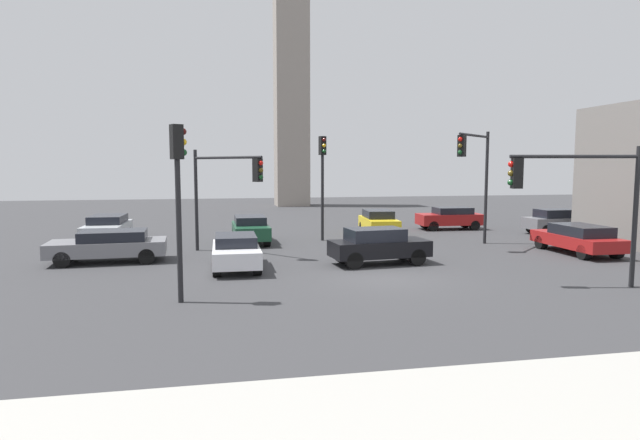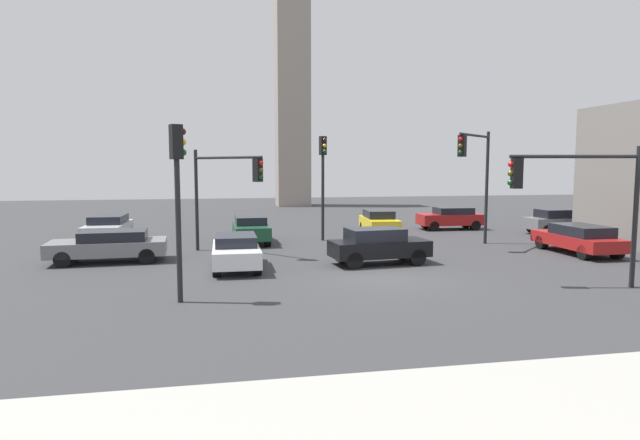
% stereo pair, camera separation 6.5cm
% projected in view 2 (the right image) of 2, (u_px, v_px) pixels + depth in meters
% --- Properties ---
extents(ground_plane, '(98.85, 98.85, 0.00)m').
position_uv_depth(ground_plane, '(384.00, 277.00, 19.36)').
color(ground_plane, '#38383A').
extents(sidewalk_corner, '(34.96, 3.98, 0.15)m').
position_uv_depth(sidewalk_corner, '(587.00, 408.00, 8.72)').
color(sidewalk_corner, '#A8A59E').
rests_on(sidewalk_corner, ground_plane).
extents(traffic_light_0, '(2.84, 2.57, 5.80)m').
position_uv_depth(traffic_light_0, '(476.00, 164.00, 26.14)').
color(traffic_light_0, black).
rests_on(traffic_light_0, ground_plane).
extents(traffic_light_1, '(0.49, 0.42, 5.23)m').
position_uv_depth(traffic_light_1, '(178.00, 180.00, 15.47)').
color(traffic_light_1, black).
rests_on(traffic_light_1, ground_plane).
extents(traffic_light_2, '(4.25, 1.07, 4.69)m').
position_uv_depth(traffic_light_2, '(574.00, 187.00, 17.49)').
color(traffic_light_2, black).
rests_on(traffic_light_2, ground_plane).
extents(traffic_light_3, '(3.01, 3.43, 4.81)m').
position_uv_depth(traffic_light_3, '(226.00, 180.00, 23.94)').
color(traffic_light_3, black).
rests_on(traffic_light_3, ground_plane).
extents(traffic_light_4, '(0.39, 0.49, 5.63)m').
position_uv_depth(traffic_light_4, '(323.00, 169.00, 28.61)').
color(traffic_light_4, black).
rests_on(traffic_light_4, ground_plane).
extents(car_0, '(2.02, 4.61, 1.35)m').
position_uv_depth(car_0, '(108.00, 227.00, 29.16)').
color(car_0, '#ADB2B7').
rests_on(car_0, ground_plane).
extents(car_1, '(1.94, 4.62, 1.35)m').
position_uv_depth(car_1, '(579.00, 238.00, 24.50)').
color(car_1, maroon).
rests_on(car_1, ground_plane).
extents(car_2, '(3.99, 1.69, 1.49)m').
position_uv_depth(car_2, '(559.00, 221.00, 31.64)').
color(car_2, slate).
rests_on(car_2, ground_plane).
extents(car_3, '(4.82, 2.31, 1.34)m').
position_uv_depth(car_3, '(110.00, 245.00, 22.40)').
color(car_3, slate).
rests_on(car_3, ground_plane).
extents(car_4, '(2.06, 4.19, 1.43)m').
position_uv_depth(car_4, '(379.00, 222.00, 31.60)').
color(car_4, yellow).
rests_on(car_4, ground_plane).
extents(car_5, '(1.82, 4.11, 1.42)m').
position_uv_depth(car_5, '(251.00, 229.00, 27.97)').
color(car_5, '#19472D').
rests_on(car_5, ground_plane).
extents(car_6, '(4.17, 2.07, 1.50)m').
position_uv_depth(car_6, '(378.00, 245.00, 21.86)').
color(car_6, black).
rests_on(car_6, ground_plane).
extents(car_7, '(4.08, 1.91, 1.42)m').
position_uv_depth(car_7, '(451.00, 218.00, 34.00)').
color(car_7, maroon).
rests_on(car_7, ground_plane).
extents(car_8, '(1.81, 4.06, 1.33)m').
position_uv_depth(car_8, '(236.00, 251.00, 20.95)').
color(car_8, silver).
rests_on(car_8, ground_plane).
extents(skyline_tower, '(3.29, 3.29, 22.13)m').
position_uv_depth(skyline_tower, '(292.00, 96.00, 53.61)').
color(skyline_tower, gray).
rests_on(skyline_tower, ground_plane).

